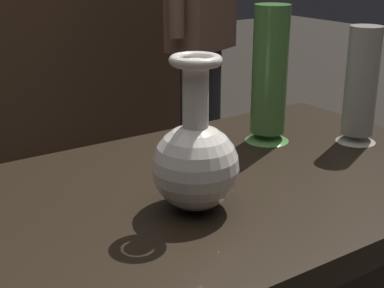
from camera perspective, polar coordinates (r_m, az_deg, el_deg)
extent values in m
cube|color=black|center=(1.05, -0.31, -5.77)|extent=(1.20, 0.64, 0.05)
sphere|color=silver|center=(0.94, 0.34, -2.33)|extent=(0.15, 0.15, 0.15)
cylinder|color=silver|center=(0.90, 0.36, 4.76)|extent=(0.04, 0.04, 0.12)
torus|color=silver|center=(0.89, 0.37, 8.40)|extent=(0.08, 0.08, 0.02)
cone|color=gray|center=(1.33, 16.13, 0.66)|extent=(0.09, 0.09, 0.02)
cylinder|color=gray|center=(1.30, 16.66, 6.07)|extent=(0.07, 0.07, 0.24)
cone|color=#477A38|center=(1.30, 7.53, 0.84)|extent=(0.10, 0.10, 0.02)
cylinder|color=#477A38|center=(1.26, 7.83, 7.37)|extent=(0.08, 0.08, 0.28)
cylinder|color=#232328|center=(2.71, 1.70, 1.53)|extent=(0.11, 0.11, 0.78)
cylinder|color=#232328|center=(2.59, 0.02, 0.67)|extent=(0.11, 0.11, 0.78)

